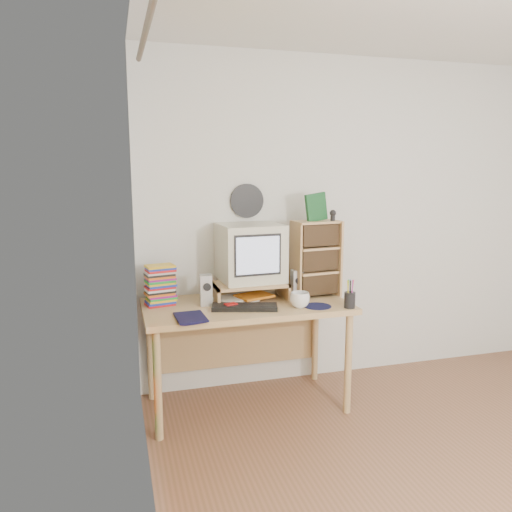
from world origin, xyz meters
TOP-DOWN VIEW (x-y plane):
  - floor at (0.00, 0.00)m, footprint 3.50×3.50m
  - back_wall at (0.00, 1.75)m, footprint 3.50×0.00m
  - left_wall at (-1.75, 0.00)m, footprint 0.00×3.50m
  - curtain at (-1.71, 0.48)m, footprint 0.00×2.20m
  - wall_disc at (-0.93, 1.73)m, footprint 0.25×0.02m
  - desk at (-1.03, 1.44)m, footprint 1.40×0.70m
  - monitor_riser at (-0.98, 1.48)m, footprint 0.52×0.30m
  - crt_monitor at (-0.95, 1.53)m, footprint 0.46×0.46m
  - speaker_left at (-1.30, 1.41)m, footprint 0.09×0.09m
  - speaker_right at (-0.64, 1.45)m, footprint 0.08×0.08m
  - keyboard at (-1.08, 1.24)m, footprint 0.45×0.25m
  - dvd_stack at (-1.60, 1.50)m, footprint 0.21×0.16m
  - cd_rack at (-0.49, 1.45)m, footprint 0.35×0.21m
  - mug at (-0.71, 1.18)m, footprint 0.15×0.15m
  - diary at (-1.54, 1.11)m, footprint 0.23×0.17m
  - mousepad at (-0.59, 1.17)m, footprint 0.20×0.20m
  - pen_cup at (-0.40, 1.09)m, footprint 0.09×0.09m
  - papers at (-1.04, 1.46)m, footprint 0.32×0.28m
  - red_box at (-1.17, 1.27)m, footprint 0.09×0.07m
  - game_box at (-0.50, 1.44)m, footprint 0.15×0.05m
  - webcam at (-0.38, 1.41)m, footprint 0.05×0.05m

SIDE VIEW (x-z plane):
  - floor at x=0.00m, z-range 0.00..0.00m
  - desk at x=-1.03m, z-range 0.24..0.99m
  - mousepad at x=-0.59m, z-range 0.75..0.75m
  - keyboard at x=-1.08m, z-range 0.75..0.78m
  - papers at x=-1.04m, z-range 0.75..0.79m
  - red_box at x=-1.17m, z-range 0.75..0.79m
  - diary at x=-1.54m, z-range 0.75..0.79m
  - mug at x=-0.71m, z-range 0.75..0.85m
  - pen_cup at x=-0.40m, z-range 0.75..0.90m
  - monitor_riser at x=-0.98m, z-range 0.78..0.90m
  - speaker_right at x=-0.64m, z-range 0.75..0.95m
  - speaker_left at x=-1.30m, z-range 0.75..0.96m
  - dvd_stack at x=-1.60m, z-range 0.75..1.01m
  - cd_rack at x=-0.49m, z-range 0.75..1.30m
  - crt_monitor at x=-0.95m, z-range 0.87..1.28m
  - curtain at x=-1.71m, z-range 0.05..2.25m
  - back_wall at x=0.00m, z-range -0.50..3.00m
  - left_wall at x=-1.75m, z-range -0.50..3.00m
  - webcam at x=-0.38m, z-range 1.30..1.38m
  - game_box at x=-0.50m, z-range 1.30..1.49m
  - wall_disc at x=-0.93m, z-range 1.30..1.55m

